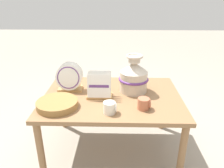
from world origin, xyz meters
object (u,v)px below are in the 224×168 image
object	(u,v)px
wicker_charger_stack	(57,104)
mug_terracotta_glaze	(144,104)
dish_rack_square_plates	(99,88)
ceramic_vase	(134,76)
dish_rack_round_plates	(70,79)
mug_cream_glaze	(110,108)

from	to	relation	value
wicker_charger_stack	mug_terracotta_glaze	world-z (taller)	mug_terracotta_glaze
mug_terracotta_glaze	wicker_charger_stack	bearing A→B (deg)	179.06
dish_rack_square_plates	ceramic_vase	bearing A→B (deg)	22.68
ceramic_vase	wicker_charger_stack	size ratio (longest dim) A/B	1.05
dish_rack_round_plates	wicker_charger_stack	xyz separation A→B (m)	(-0.04, -0.32, -0.09)
dish_rack_round_plates	mug_cream_glaze	world-z (taller)	dish_rack_round_plates
dish_rack_round_plates	dish_rack_square_plates	size ratio (longest dim) A/B	1.17
wicker_charger_stack	mug_cream_glaze	size ratio (longest dim) A/B	3.22
dish_rack_square_plates	wicker_charger_stack	bearing A→B (deg)	-149.49
dish_rack_round_plates	wicker_charger_stack	size ratio (longest dim) A/B	0.78
mug_terracotta_glaze	mug_cream_glaze	distance (m)	0.27
ceramic_vase	dish_rack_square_plates	bearing A→B (deg)	-157.32
ceramic_vase	mug_cream_glaze	distance (m)	0.45
dish_rack_round_plates	mug_terracotta_glaze	bearing A→B (deg)	-27.20
dish_rack_round_plates	mug_terracotta_glaze	world-z (taller)	dish_rack_round_plates
dish_rack_round_plates	dish_rack_square_plates	bearing A→B (deg)	-24.81
mug_terracotta_glaze	mug_cream_glaze	bearing A→B (deg)	-165.21
ceramic_vase	mug_cream_glaze	size ratio (longest dim) A/B	3.38
dish_rack_round_plates	mug_cream_glaze	distance (m)	0.56
dish_rack_square_plates	wicker_charger_stack	distance (m)	0.38
ceramic_vase	mug_cream_glaze	bearing A→B (deg)	-116.74
dish_rack_square_plates	mug_terracotta_glaze	size ratio (longest dim) A/B	2.16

